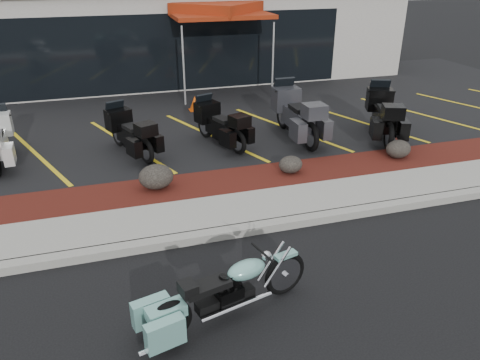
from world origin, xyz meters
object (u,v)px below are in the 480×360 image
object	(u,v)px
hero_cruiser	(285,268)
popup_canopy	(217,10)
traffic_cone	(195,103)
touring_white	(0,128)

from	to	relation	value
hero_cruiser	popup_canopy	distance (m)	11.55
traffic_cone	popup_canopy	world-z (taller)	popup_canopy
hero_cruiser	popup_canopy	world-z (taller)	popup_canopy
touring_white	popup_canopy	bearing A→B (deg)	-59.33
hero_cruiser	traffic_cone	size ratio (longest dim) A/B	5.66
touring_white	traffic_cone	bearing A→B (deg)	-70.79
hero_cruiser	touring_white	distance (m)	8.25
touring_white	popup_canopy	world-z (taller)	popup_canopy
touring_white	popup_canopy	distance (m)	8.10
touring_white	hero_cruiser	bearing A→B (deg)	-148.59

